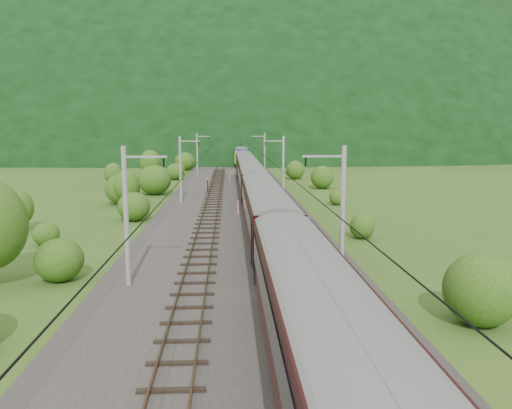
{
  "coord_description": "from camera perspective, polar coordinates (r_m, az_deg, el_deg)",
  "views": [
    {
      "loc": [
        -0.33,
        -28.12,
        9.32
      ],
      "look_at": [
        1.99,
        15.17,
        2.6
      ],
      "focal_mm": 35.0,
      "sensor_mm": 36.0,
      "label": 1
    }
  ],
  "objects": [
    {
      "name": "railbed",
      "position": [
        39.21,
        -2.51,
        -4.72
      ],
      "size": [
        14.0,
        220.0,
        0.3
      ],
      "primitive_type": "cube",
      "color": "#38332D",
      "rests_on": "ground"
    },
    {
      "name": "vegetation_left",
      "position": [
        48.87,
        -17.98,
        0.01
      ],
      "size": [
        12.73,
        146.7,
        6.42
      ],
      "color": "#2A5015",
      "rests_on": "ground"
    },
    {
      "name": "mountain_ridge",
      "position": [
        349.39,
        -23.26,
        6.58
      ],
      "size": [
        336.0,
        280.0,
        132.0
      ],
      "primitive_type": "ellipsoid",
      "color": "black",
      "rests_on": "ground"
    },
    {
      "name": "hazard_post_far",
      "position": [
        52.26,
        -2.07,
        -0.33
      ],
      "size": [
        0.15,
        0.15,
        1.44
      ],
      "primitive_type": "cylinder",
      "color": "red",
      "rests_on": "railbed"
    },
    {
      "name": "ground",
      "position": [
        29.63,
        -2.3,
        -9.53
      ],
      "size": [
        600.0,
        600.0,
        0.0
      ],
      "primitive_type": "plane",
      "color": "#2A5119",
      "rests_on": "ground"
    },
    {
      "name": "mountain_main",
      "position": [
        288.27,
        -3.02,
        6.95
      ],
      "size": [
        504.0,
        360.0,
        244.0
      ],
      "primitive_type": "ellipsoid",
      "color": "black",
      "rests_on": "ground"
    },
    {
      "name": "hazard_post_near",
      "position": [
        82.87,
        -3.01,
        3.02
      ],
      "size": [
        0.14,
        0.14,
        1.34
      ],
      "primitive_type": "cylinder",
      "color": "red",
      "rests_on": "railbed"
    },
    {
      "name": "vegetation_right",
      "position": [
        40.21,
        14.27,
        -2.69
      ],
      "size": [
        7.41,
        106.05,
        3.17
      ],
      "color": "#2A5015",
      "rests_on": "ground"
    },
    {
      "name": "train",
      "position": [
        37.94,
        1.1,
        0.19
      ],
      "size": [
        3.08,
        172.38,
        5.36
      ],
      "color": "black",
      "rests_on": "ground"
    },
    {
      "name": "track_left",
      "position": [
        39.21,
        -6.03,
        -4.43
      ],
      "size": [
        2.4,
        220.0,
        0.27
      ],
      "color": "#533523",
      "rests_on": "railbed"
    },
    {
      "name": "catenary_left",
      "position": [
        60.59,
        -8.56,
        4.15
      ],
      "size": [
        2.54,
        192.28,
        8.0
      ],
      "color": "gray",
      "rests_on": "railbed"
    },
    {
      "name": "signal",
      "position": [
        70.1,
        -5.56,
        2.33
      ],
      "size": [
        0.22,
        0.22,
        1.97
      ],
      "color": "black",
      "rests_on": "railbed"
    },
    {
      "name": "catenary_right",
      "position": [
        60.66,
        3.06,
        4.24
      ],
      "size": [
        2.54,
        192.28,
        8.0
      ],
      "color": "gray",
      "rests_on": "railbed"
    },
    {
      "name": "overhead_wires",
      "position": [
        38.19,
        -2.58,
        5.47
      ],
      "size": [
        4.83,
        198.0,
        0.03
      ],
      "color": "black",
      "rests_on": "ground"
    },
    {
      "name": "track_right",
      "position": [
        39.25,
        1.01,
        -4.37
      ],
      "size": [
        2.4,
        220.0,
        0.27
      ],
      "color": "#533523",
      "rests_on": "railbed"
    }
  ]
}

